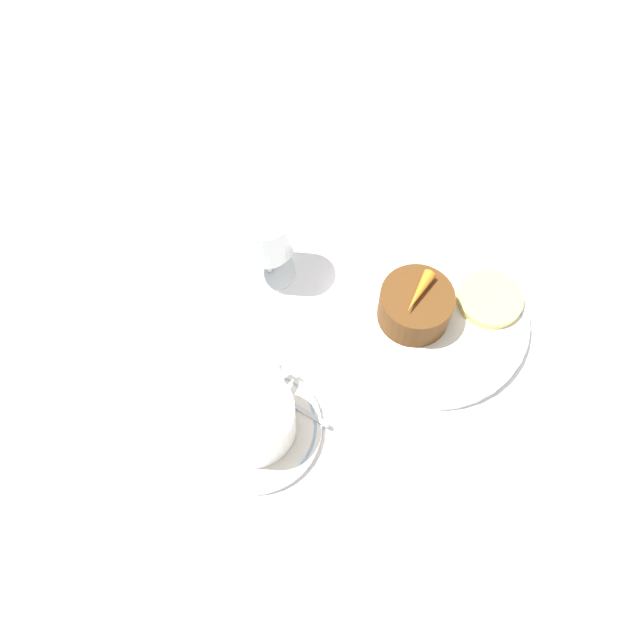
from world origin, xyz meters
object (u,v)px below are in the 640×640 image
at_px(dinner_plate, 430,314).
at_px(wine_glass, 266,236).
at_px(fork, 340,423).
at_px(dessert_cake, 415,306).
at_px(coffee_cup, 254,418).

relative_size(dinner_plate, wine_glass, 2.09).
distance_m(dinner_plate, fork, 0.17).
distance_m(dinner_plate, wine_glass, 0.21).
relative_size(dinner_plate, fork, 1.20).
bearing_deg(wine_glass, dinner_plate, -86.57).
xyz_separation_m(fork, dessert_cake, (0.15, -0.03, 0.03)).
height_order(coffee_cup, fork, coffee_cup).
height_order(wine_glass, fork, wine_glass).
height_order(dinner_plate, dessert_cake, dessert_cake).
bearing_deg(dessert_cake, coffee_cup, 149.26).
bearing_deg(fork, dinner_plate, -17.47).
height_order(dinner_plate, fork, dinner_plate).
bearing_deg(coffee_cup, dessert_cake, -30.74).
relative_size(coffee_cup, dessert_cake, 1.36).
xyz_separation_m(coffee_cup, fork, (0.04, -0.08, -0.04)).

